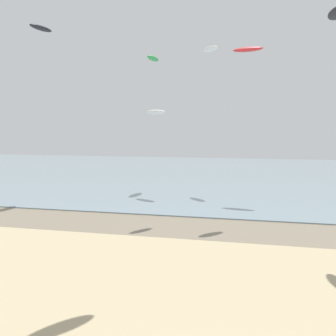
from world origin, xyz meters
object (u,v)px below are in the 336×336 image
kite_aloft_2 (153,58)px  kite_aloft_6 (211,49)px  kite_aloft_10 (156,112)px  kite_aloft_9 (248,49)px  kite_aloft_5 (41,28)px

kite_aloft_2 → kite_aloft_6: bearing=-95.6°
kite_aloft_6 → kite_aloft_10: bearing=-90.9°
kite_aloft_9 → kite_aloft_6: bearing=-34.6°
kite_aloft_2 → kite_aloft_10: bearing=-159.5°
kite_aloft_2 → kite_aloft_6: size_ratio=1.16×
kite_aloft_2 → kite_aloft_9: 12.99m
kite_aloft_6 → kite_aloft_5: bearing=-103.7°
kite_aloft_5 → kite_aloft_10: (11.40, 4.12, -8.73)m
kite_aloft_2 → kite_aloft_10: (1.87, -5.48, -6.86)m
kite_aloft_9 → kite_aloft_5: bearing=21.7°
kite_aloft_2 → kite_aloft_5: 13.65m
kite_aloft_9 → kite_aloft_10: bearing=10.8°
kite_aloft_5 → kite_aloft_9: (21.30, 4.15, -2.39)m
kite_aloft_2 → kite_aloft_6: 7.37m
kite_aloft_6 → kite_aloft_10: kite_aloft_6 is taller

